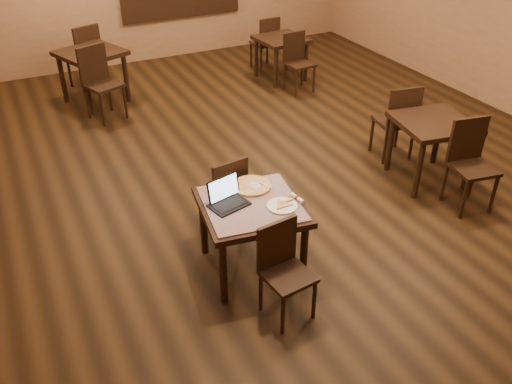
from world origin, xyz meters
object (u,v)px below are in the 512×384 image
chair_main_near (283,265)px  pizza_pan (252,187)px  other_table_b_chair_near (99,78)px  other_table_c_chair_far (398,118)px  other_table_c_chair_near (470,158)px  chair_main_far (226,192)px  other_table_a_chair_near (297,58)px  other_table_a_chair_far (267,40)px  other_table_c (433,131)px  laptop (227,197)px  tiled_table (251,212)px  other_table_a (281,45)px  other_table_b (91,60)px  other_table_b_chair_far (86,53)px

chair_main_near → pizza_pan: 0.91m
other_table_b_chair_near → other_table_c_chair_far: size_ratio=1.05×
other_table_c_chair_near → chair_main_far: bearing=176.3°
chair_main_near → other_table_a_chair_near: 5.24m
other_table_a_chair_far → other_table_c: (-0.07, -4.40, 0.12)m
other_table_b_chair_near → other_table_c: bearing=-69.7°
laptop → pizza_pan: 0.35m
tiled_table → other_table_a: bearing=66.8°
other_table_a → other_table_a_chair_near: (-0.01, -0.56, -0.07)m
other_table_b_chair_near → other_table_a_chair_far: bearing=-7.1°
other_table_c_chair_far → other_table_b_chair_near: bearing=-34.4°
other_table_b → laptop: bearing=-107.7°
chair_main_far → other_table_a: (2.73, 3.78, 0.09)m
tiled_table → other_table_a_chair_near: (2.73, 3.85, -0.12)m
other_table_b_chair_near → other_table_c_chair_near: size_ratio=1.05×
other_table_a → other_table_b_chair_far: 3.30m
pizza_pan → other_table_a_chair_near: other_table_a_chair_near is taller
chair_main_near → laptop: size_ratio=2.31×
pizza_pan → other_table_a_chair_near: (2.61, 3.61, -0.23)m
other_table_b → other_table_c_chair_far: 4.80m
chair_main_near → other_table_b_chair_near: size_ratio=0.83×
other_table_a_chair_near → other_table_b_chair_far: other_table_b_chair_far is taller
other_table_b → other_table_c_chair_far: (3.07, -3.68, -0.11)m
laptop → other_table_b_chair_near: size_ratio=0.36×
pizza_pan → tiled_table: bearing=-116.6°
tiled_table → other_table_c: (2.67, 0.56, -0.00)m
pizza_pan → other_table_a: pizza_pan is taller
other_table_b → other_table_b_chair_near: 0.64m
other_table_b_chair_near → other_table_c: size_ratio=1.10×
other_table_a → pizza_pan: bearing=-126.5°
pizza_pan → other_table_a: 4.92m
other_table_a → other_table_c_chair_near: (-0.05, -4.44, -0.04)m
chair_main_near → other_table_c_chair_far: (2.67, 1.78, 0.07)m
laptop → other_table_a_chair_near: (2.93, 3.74, -0.28)m
pizza_pan → other_table_b: size_ratio=0.31×
tiled_table → other_table_a: (2.74, 4.40, -0.05)m
pizza_pan → laptop: bearing=-157.0°
other_table_c_chair_near → other_table_c_chair_far: 1.20m
other_table_a_chair_near → other_table_a: bearing=85.0°
chair_main_far → other_table_b_chair_far: size_ratio=0.86×
other_table_a_chair_near → other_table_b_chair_near: bearing=169.1°
other_table_b_chair_near → other_table_c_chair_far: bearing=-64.8°
laptop → other_table_c_chair_near: other_table_c_chair_near is taller
other_table_b_chair_far → other_table_c_chair_far: bearing=104.9°
tiled_table → other_table_a: size_ratio=1.24×
laptop → other_table_c_chair_near: 2.90m
other_table_b → tiled_table: bearing=-105.4°
other_table_c → other_table_c_chair_near: (0.02, -0.60, -0.08)m
other_table_a → laptop: bearing=-128.7°
laptop → other_table_b: laptop is taller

